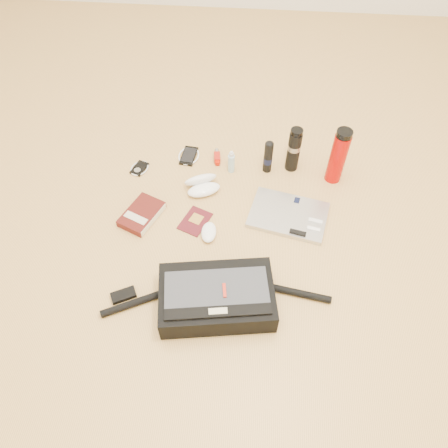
% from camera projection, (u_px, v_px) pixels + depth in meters
% --- Properties ---
extents(ground, '(4.00, 4.00, 0.00)m').
position_uv_depth(ground, '(229.00, 242.00, 1.81)').
color(ground, tan).
rests_on(ground, ground).
extents(messenger_bag, '(0.85, 0.32, 0.12)m').
position_uv_depth(messenger_bag, '(216.00, 297.00, 1.60)').
color(messenger_bag, black).
rests_on(messenger_bag, ground).
extents(laptop, '(0.37, 0.29, 0.03)m').
position_uv_depth(laptop, '(289.00, 215.00, 1.89)').
color(laptop, '#B7B7B9').
rests_on(laptop, ground).
extents(book, '(0.19, 0.23, 0.04)m').
position_uv_depth(book, '(142.00, 214.00, 1.88)').
color(book, '#46110E').
rests_on(book, ground).
extents(passport, '(0.15, 0.17, 0.01)m').
position_uv_depth(passport, '(195.00, 221.00, 1.88)').
color(passport, '#4A0F16').
rests_on(passport, ground).
extents(mouse, '(0.07, 0.11, 0.03)m').
position_uv_depth(mouse, '(209.00, 232.00, 1.82)').
color(mouse, white).
rests_on(mouse, ground).
extents(sunglasses_case, '(0.19, 0.18, 0.09)m').
position_uv_depth(sunglasses_case, '(202.00, 185.00, 1.97)').
color(sunglasses_case, white).
rests_on(sunglasses_case, ground).
extents(ipod, '(0.10, 0.10, 0.01)m').
position_uv_depth(ipod, '(139.00, 168.00, 2.07)').
color(ipod, black).
rests_on(ipod, ground).
extents(phone, '(0.11, 0.13, 0.01)m').
position_uv_depth(phone, '(189.00, 156.00, 2.12)').
color(phone, black).
rests_on(phone, ground).
extents(inhaler, '(0.04, 0.10, 0.03)m').
position_uv_depth(inhaler, '(217.00, 157.00, 2.11)').
color(inhaler, '#A81A0F').
rests_on(inhaler, ground).
extents(spray_bottle, '(0.04, 0.04, 0.12)m').
position_uv_depth(spray_bottle, '(231.00, 163.00, 2.03)').
color(spray_bottle, '#A4CCDB').
rests_on(spray_bottle, ground).
extents(aerosol_can, '(0.05, 0.05, 0.17)m').
position_uv_depth(aerosol_can, '(268.00, 157.00, 2.00)').
color(aerosol_can, black).
rests_on(aerosol_can, ground).
extents(thermos_black, '(0.07, 0.07, 0.23)m').
position_uv_depth(thermos_black, '(294.00, 149.00, 1.99)').
color(thermos_black, black).
rests_on(thermos_black, ground).
extents(thermos_red, '(0.09, 0.09, 0.28)m').
position_uv_depth(thermos_red, '(338.00, 156.00, 1.93)').
color(thermos_red, '#AA0703').
rests_on(thermos_red, ground).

